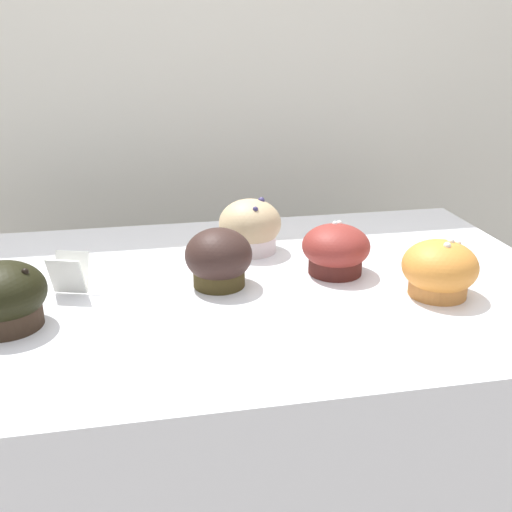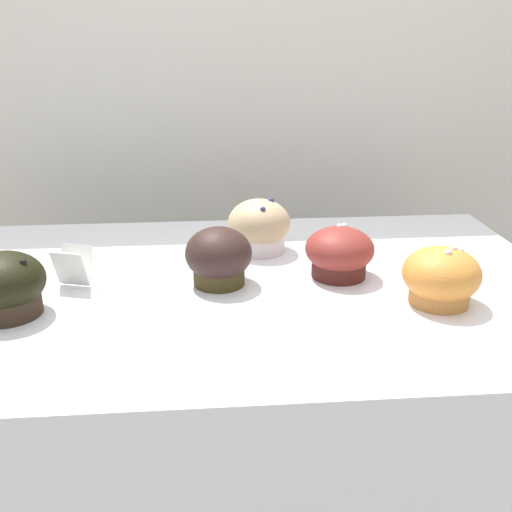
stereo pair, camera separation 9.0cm
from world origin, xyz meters
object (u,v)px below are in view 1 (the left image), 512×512
object	(u,v)px
muffin_front_center	(219,259)
muffin_front_left	(439,270)
muffin_front_right	(3,297)
muffin_back_right	(250,227)
muffin_back_left	(336,250)

from	to	relation	value
muffin_front_center	muffin_front_left	distance (m)	0.32
muffin_front_left	muffin_front_right	size ratio (longest dim) A/B	0.98
muffin_back_right	muffin_front_right	world-z (taller)	muffin_back_right
muffin_front_right	muffin_back_right	bearing A→B (deg)	31.03
muffin_front_left	muffin_back_right	bearing A→B (deg)	135.20
muffin_front_center	muffin_back_right	bearing A→B (deg)	62.54
muffin_front_center	muffin_back_left	size ratio (longest dim) A/B	0.94
muffin_front_center	muffin_front_right	xyz separation A→B (m)	(-0.29, -0.08, -0.00)
muffin_back_left	muffin_front_right	bearing A→B (deg)	-168.87
muffin_back_left	muffin_front_right	size ratio (longest dim) A/B	0.97
muffin_front_center	muffin_back_left	world-z (taller)	muffin_front_center
muffin_back_left	muffin_back_right	xyz separation A→B (m)	(-0.11, 0.12, 0.00)
muffin_front_center	muffin_front_right	world-z (taller)	muffin_front_center
muffin_back_left	muffin_front_right	xyz separation A→B (m)	(-0.48, -0.09, 0.00)
muffin_back_left	muffin_front_left	world-z (taller)	muffin_front_left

